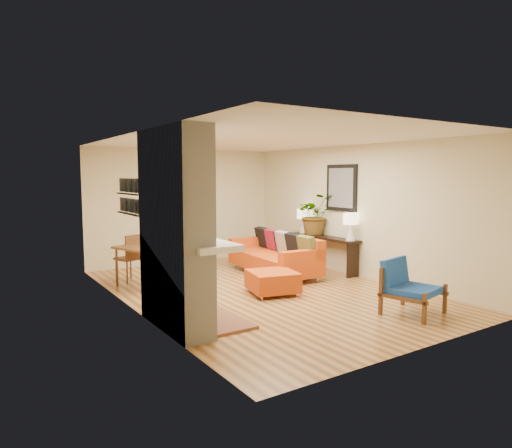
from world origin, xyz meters
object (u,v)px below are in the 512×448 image
object	(u,v)px
dining_table	(147,254)
houseplant	(315,214)
sofa	(277,255)
lamp_far	(304,218)
blue_chair	(406,284)
ottoman	(273,281)
console_table	(324,243)
lamp_near	(351,223)

from	to	relation	value
dining_table	houseplant	xyz separation A→B (m)	(3.64, -0.34, 0.58)
houseplant	dining_table	bearing A→B (deg)	174.68
sofa	lamp_far	xyz separation A→B (m)	(1.05, 0.44, 0.68)
blue_chair	sofa	bearing A→B (deg)	90.30
ottoman	lamp_far	distance (m)	2.79
ottoman	console_table	size ratio (longest dim) A/B	0.49
dining_table	lamp_near	xyz separation A→B (m)	(3.65, -1.40, 0.47)
dining_table	lamp_far	size ratio (longest dim) A/B	3.17
blue_chair	lamp_near	bearing A→B (deg)	64.74
blue_chair	ottoman	bearing A→B (deg)	117.62
console_table	houseplant	distance (m)	0.66
ottoman	lamp_far	size ratio (longest dim) A/B	1.68
sofa	dining_table	bearing A→B (deg)	171.65
dining_table	console_table	world-z (taller)	dining_table
lamp_near	ottoman	bearing A→B (deg)	-173.13
dining_table	lamp_near	size ratio (longest dim) A/B	3.17
lamp_far	dining_table	bearing A→B (deg)	-179.02
sofa	lamp_near	distance (m)	1.61
lamp_near	lamp_far	size ratio (longest dim) A/B	1.00
lamp_far	lamp_near	bearing A→B (deg)	-90.00
ottoman	blue_chair	world-z (taller)	blue_chair
ottoman	lamp_far	xyz separation A→B (m)	(2.05, 1.71, 0.84)
console_table	lamp_far	distance (m)	0.84
lamp_far	console_table	bearing A→B (deg)	-90.00
lamp_far	blue_chair	bearing A→B (deg)	-105.80
ottoman	lamp_far	world-z (taller)	lamp_far
dining_table	ottoman	bearing A→B (deg)	-45.69
dining_table	houseplant	distance (m)	3.70
sofa	blue_chair	world-z (taller)	sofa
sofa	lamp_far	size ratio (longest dim) A/B	4.20
console_table	lamp_far	size ratio (longest dim) A/B	3.43
dining_table	houseplant	size ratio (longest dim) A/B	1.93
console_table	lamp_far	xyz separation A→B (m)	(0.00, 0.69, 0.49)
blue_chair	lamp_far	bearing A→B (deg)	74.20
dining_table	lamp_near	world-z (taller)	lamp_near
sofa	console_table	distance (m)	1.09
lamp_near	dining_table	bearing A→B (deg)	159.07
lamp_near	lamp_far	bearing A→B (deg)	90.00
console_table	lamp_near	world-z (taller)	lamp_near
ottoman	houseplant	xyz separation A→B (m)	(2.04, 1.30, 0.95)
blue_chair	dining_table	bearing A→B (deg)	126.17
blue_chair	dining_table	xyz separation A→B (m)	(-2.62, 3.58, 0.17)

